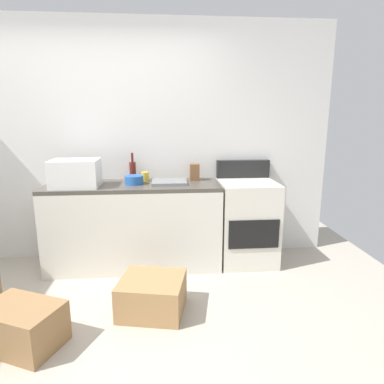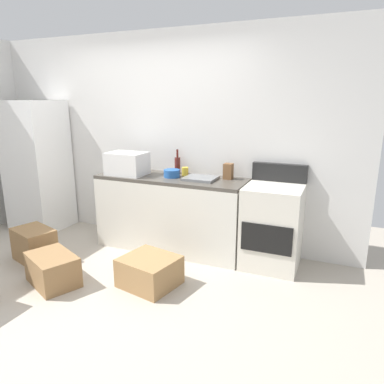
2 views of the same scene
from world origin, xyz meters
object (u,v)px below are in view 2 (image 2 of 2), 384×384
stove_oven (272,225)px  cardboard_box_large (150,271)px  refrigerator (38,166)px  knife_block (228,171)px  mixing_bowl (172,173)px  cardboard_box_medium (34,245)px  coffee_mug (185,171)px  wine_bottle (177,165)px  microwave (127,164)px  cardboard_box_small (53,269)px

stove_oven → cardboard_box_large: (-1.01, -0.92, -0.32)m
refrigerator → stove_oven: size_ratio=1.62×
refrigerator → knife_block: bearing=4.3°
knife_block → cardboard_box_large: bearing=-112.8°
refrigerator → mixing_bowl: bearing=1.1°
refrigerator → cardboard_box_medium: size_ratio=3.73×
refrigerator → coffee_mug: size_ratio=17.79×
coffee_mug → cardboard_box_medium: bearing=-142.5°
stove_oven → wine_bottle: bearing=170.5°
wine_bottle → refrigerator: bearing=-172.7°
knife_block → refrigerator: bearing=-175.7°
coffee_mug → cardboard_box_large: bearing=-85.4°
coffee_mug → knife_block: size_ratio=0.56×
microwave → cardboard_box_small: bearing=-96.8°
knife_block → cardboard_box_large: (-0.45, -1.07, -0.85)m
wine_bottle → coffee_mug: (0.14, -0.07, -0.06)m
stove_oven → knife_block: 0.78m
microwave → coffee_mug: microwave is taller
stove_oven → wine_bottle: size_ratio=3.67×
cardboard_box_large → cardboard_box_medium: cardboard_box_medium is taller
knife_block → wine_bottle: bearing=175.1°
knife_block → cardboard_box_small: size_ratio=0.33×
microwave → knife_block: microwave is taller
cardboard_box_medium → refrigerator: bearing=130.8°
refrigerator → cardboard_box_large: bearing=-21.1°
knife_block → cardboard_box_large: size_ratio=0.35×
mixing_bowl → cardboard_box_large: size_ratio=0.37×
coffee_mug → microwave: bearing=-161.7°
refrigerator → cardboard_box_medium: 1.37m
wine_bottle → cardboard_box_small: size_ratio=0.56×
coffee_mug → mixing_bowl: (-0.11, -0.15, -0.00)m
microwave → cardboard_box_large: size_ratio=0.90×
stove_oven → knife_block: size_ratio=6.11×
coffee_mug → cardboard_box_small: 1.81m
knife_block → mixing_bowl: bearing=-165.6°
stove_oven → cardboard_box_large: 1.41m
stove_oven → mixing_bowl: 1.30m
wine_bottle → cardboard_box_large: bearing=-78.9°
knife_block → cardboard_box_large: 1.44m
refrigerator → mixing_bowl: size_ratio=9.36×
knife_block → coffee_mug: bearing=-178.3°
cardboard_box_large → cardboard_box_medium: (-1.49, -0.02, 0.04)m
mixing_bowl → coffee_mug: bearing=54.5°
stove_oven → mixing_bowl: bearing=-179.2°
stove_oven → cardboard_box_medium: stove_oven is taller
cardboard_box_medium → coffee_mug: bearing=37.5°
wine_bottle → cardboard_box_large: wine_bottle is taller
refrigerator → microwave: bearing=-1.4°
knife_block → cardboard_box_large: knife_block is taller
wine_bottle → mixing_bowl: 0.23m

